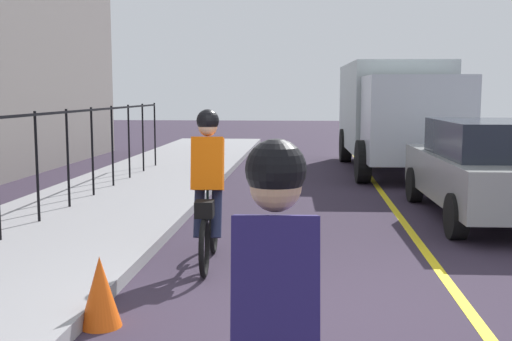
{
  "coord_description": "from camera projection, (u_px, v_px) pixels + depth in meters",
  "views": [
    {
      "loc": [
        -5.39,
        -0.09,
        2.02
      ],
      "look_at": [
        2.77,
        0.58,
        1.0
      ],
      "focal_mm": 44.34,
      "sensor_mm": 36.0,
      "label": 1
    }
  ],
  "objects": [
    {
      "name": "ground_plane",
      "position": [
        296.0,
        322.0,
        5.59
      ],
      "size": [
        80.0,
        80.0,
        0.0
      ],
      "primitive_type": "plane",
      "color": "#2E2534"
    },
    {
      "name": "lane_line_centre",
      "position": [
        481.0,
        327.0,
        5.46
      ],
      "size": [
        36.0,
        0.12,
        0.01
      ],
      "primitive_type": "cube",
      "color": "yellow",
      "rests_on": "ground"
    },
    {
      "name": "cyclist_lead",
      "position": [
        208.0,
        189.0,
        7.27
      ],
      "size": [
        1.71,
        0.38,
        1.83
      ],
      "rotation": [
        0.0,
        0.0,
        0.05
      ],
      "color": "black",
      "rests_on": "ground"
    },
    {
      "name": "patrol_sedan",
      "position": [
        489.0,
        168.0,
        10.02
      ],
      "size": [
        4.44,
        2.01,
        1.58
      ],
      "rotation": [
        0.0,
        0.0,
        0.02
      ],
      "color": "gray",
      "rests_on": "ground"
    },
    {
      "name": "box_truck_background",
      "position": [
        396.0,
        110.0,
        16.37
      ],
      "size": [
        6.78,
        2.7,
        2.78
      ],
      "rotation": [
        0.0,
        0.0,
        3.17
      ],
      "color": "#B0BEBC",
      "rests_on": "ground"
    },
    {
      "name": "traffic_cone_near",
      "position": [
        100.0,
        292.0,
        5.44
      ],
      "size": [
        0.36,
        0.36,
        0.62
      ],
      "primitive_type": "cone",
      "color": "#ED5511",
      "rests_on": "ground"
    }
  ]
}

